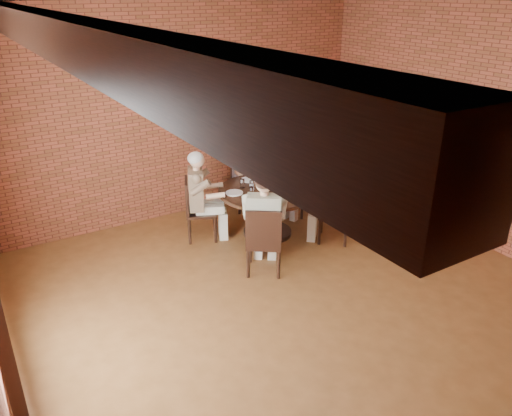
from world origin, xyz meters
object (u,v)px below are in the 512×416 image
diner_b (245,174)px  chair_d (264,239)px  diner_c (201,196)px  diner_d (264,224)px  diner_e (335,198)px  dining_table (268,203)px  smartphone (304,188)px  chair_c (195,207)px  chair_b (244,180)px  diner_a (299,178)px  chair_a (301,185)px  chair_e (341,209)px

diner_b → chair_d: 2.19m
diner_c → diner_d: diner_d is taller
diner_e → diner_b: bearing=-119.4°
dining_table → smartphone: 0.60m
dining_table → diner_b: bearing=78.7°
diner_c → diner_e: size_ratio=1.00×
chair_c → diner_d: 1.42m
dining_table → diner_c: (-0.93, 0.42, 0.16)m
chair_b → diner_b: size_ratio=0.71×
diner_a → diner_c: bearing=-114.9°
chair_a → chair_d: 2.15m
chair_c → diner_b: bearing=-40.8°
chair_e → smartphone: size_ratio=7.02×
diner_a → chair_e: diner_a is taller
dining_table → chair_b: bearing=78.7°
diner_b → chair_d: size_ratio=1.32×
diner_b → diner_e: 1.80m
diner_b → smartphone: bearing=-65.9°
chair_d → diner_b: bearing=-78.9°
diner_a → chair_e: size_ratio=1.34×
dining_table → chair_a: chair_a is taller
chair_d → diner_e: diner_e is taller
chair_a → diner_d: size_ratio=0.65×
chair_c → chair_d: bearing=-143.3°
dining_table → diner_a: bearing=23.9°
dining_table → chair_b: size_ratio=1.64×
chair_a → diner_a: diner_a is taller
dining_table → diner_e: diner_e is taller
diner_a → chair_d: bearing=-72.7°
chair_a → diner_d: (-1.58, -1.32, 0.21)m
chair_b → chair_c: 1.39m
dining_table → chair_e: 1.11m
diner_b → diner_d: 2.10m
chair_a → chair_c: size_ratio=0.94×
chair_b → chair_e: size_ratio=0.95×
chair_e → smartphone: 0.64m
dining_table → chair_a: bearing=23.9°
smartphone → chair_b: bearing=104.7°
chair_c → diner_e: (1.75, -1.15, 0.17)m
dining_table → diner_d: size_ratio=1.07×
dining_table → diner_e: bearing=-43.1°
dining_table → chair_a: 1.03m
dining_table → chair_a: size_ratio=1.65×
dining_table → chair_a: (0.94, 0.42, -0.03)m
chair_c → diner_c: 0.19m
chair_d → diner_e: size_ratio=0.71×
chair_d → smartphone: chair_d is taller
chair_c → chair_e: (1.82, -1.21, -0.00)m
diner_a → chair_c: 1.88m
diner_d → smartphone: bearing=-114.9°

